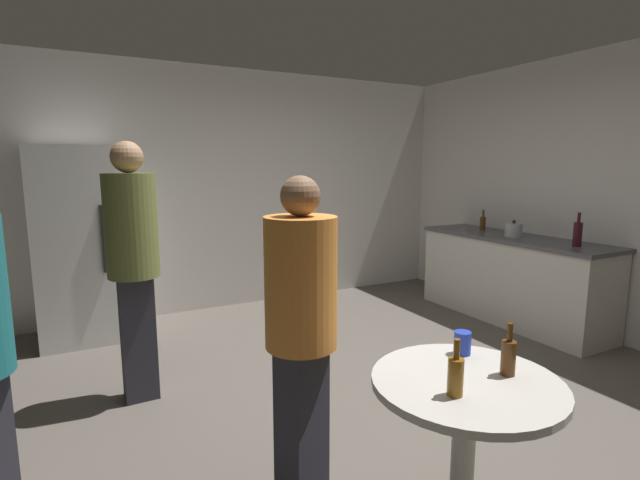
# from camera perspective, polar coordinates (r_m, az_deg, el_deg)

# --- Properties ---
(ground_plane) EXTENTS (5.20, 5.20, 0.10)m
(ground_plane) POSITION_cam_1_polar(r_m,az_deg,el_deg) (3.55, 5.78, -19.14)
(ground_plane) COLOR #5B544C
(wall_back) EXTENTS (5.32, 0.06, 2.70)m
(wall_back) POSITION_cam_1_polar(r_m,az_deg,el_deg) (5.52, -9.27, 6.09)
(wall_back) COLOR silver
(wall_back) RESTS_ON ground_plane
(wall_side_right) EXTENTS (0.06, 5.20, 2.70)m
(wall_side_right) POSITION_cam_1_polar(r_m,az_deg,el_deg) (5.09, 31.68, 4.63)
(wall_side_right) COLOR silver
(wall_side_right) RESTS_ON ground_plane
(refrigerator) EXTENTS (0.70, 0.68, 1.80)m
(refrigerator) POSITION_cam_1_polar(r_m,az_deg,el_deg) (4.85, -27.58, -0.56)
(refrigerator) COLOR white
(refrigerator) RESTS_ON ground_plane
(kitchen_counter) EXTENTS (0.64, 2.08, 0.90)m
(kitchen_counter) POSITION_cam_1_polar(r_m,az_deg,el_deg) (5.34, 22.34, -4.32)
(kitchen_counter) COLOR beige
(kitchen_counter) RESTS_ON ground_plane
(kettle) EXTENTS (0.24, 0.17, 0.18)m
(kettle) POSITION_cam_1_polar(r_m,az_deg,el_deg) (5.20, 22.61, 1.14)
(kettle) COLOR #B2B2B7
(kettle) RESTS_ON kitchen_counter
(wine_bottle_on_counter) EXTENTS (0.08, 0.08, 0.31)m
(wine_bottle_on_counter) POSITION_cam_1_polar(r_m,az_deg,el_deg) (4.82, 28.98, 0.70)
(wine_bottle_on_counter) COLOR #3F141E
(wine_bottle_on_counter) RESTS_ON kitchen_counter
(beer_bottle_on_counter) EXTENTS (0.06, 0.06, 0.23)m
(beer_bottle_on_counter) POSITION_cam_1_polar(r_m,az_deg,el_deg) (5.62, 19.29, 2.00)
(beer_bottle_on_counter) COLOR #593314
(beer_bottle_on_counter) RESTS_ON kitchen_counter
(foreground_table) EXTENTS (0.80, 0.80, 0.73)m
(foreground_table) POSITION_cam_1_polar(r_m,az_deg,el_deg) (2.18, 17.38, -18.46)
(foreground_table) COLOR beige
(foreground_table) RESTS_ON ground_plane
(beer_bottle_amber) EXTENTS (0.06, 0.06, 0.23)m
(beer_bottle_amber) POSITION_cam_1_polar(r_m,az_deg,el_deg) (1.96, 16.25, -15.59)
(beer_bottle_amber) COLOR #8C5919
(beer_bottle_amber) RESTS_ON foreground_table
(beer_bottle_brown) EXTENTS (0.06, 0.06, 0.23)m
(beer_bottle_brown) POSITION_cam_1_polar(r_m,az_deg,el_deg) (2.20, 22.05, -13.03)
(beer_bottle_brown) COLOR #593314
(beer_bottle_brown) RESTS_ON foreground_table
(plastic_cup_blue) EXTENTS (0.08, 0.08, 0.11)m
(plastic_cup_blue) POSITION_cam_1_polar(r_m,az_deg,el_deg) (2.37, 17.02, -11.94)
(plastic_cup_blue) COLOR blue
(plastic_cup_blue) RESTS_ON foreground_table
(person_in_olive_shirt) EXTENTS (0.35, 0.35, 1.79)m
(person_in_olive_shirt) POSITION_cam_1_polar(r_m,az_deg,el_deg) (3.39, -21.91, -1.35)
(person_in_olive_shirt) COLOR #2D2D38
(person_in_olive_shirt) RESTS_ON ground_plane
(person_in_orange_shirt) EXTENTS (0.44, 0.44, 1.58)m
(person_in_orange_shirt) POSITION_cam_1_polar(r_m,az_deg,el_deg) (2.22, -2.33, -9.40)
(person_in_orange_shirt) COLOR #2D2D38
(person_in_orange_shirt) RESTS_ON ground_plane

